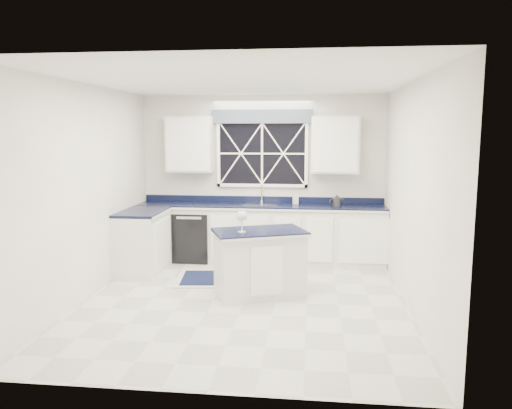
# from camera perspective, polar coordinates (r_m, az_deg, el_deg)

# --- Properties ---
(ground) EXTENTS (4.50, 4.50, 0.00)m
(ground) POSITION_cam_1_polar(r_m,az_deg,el_deg) (6.37, -1.36, -10.99)
(ground) COLOR silver
(ground) RESTS_ON ground
(back_wall) EXTENTS (4.00, 0.10, 2.70)m
(back_wall) POSITION_cam_1_polar(r_m,az_deg,el_deg) (8.28, 0.72, 3.09)
(back_wall) COLOR white
(back_wall) RESTS_ON ground
(base_cabinets) EXTENTS (3.99, 1.60, 0.90)m
(base_cabinets) POSITION_cam_1_polar(r_m,az_deg,el_deg) (8.00, -1.99, -3.63)
(base_cabinets) COLOR white
(base_cabinets) RESTS_ON ground
(countertop) EXTENTS (3.98, 0.64, 0.04)m
(countertop) POSITION_cam_1_polar(r_m,az_deg,el_deg) (8.04, 0.50, -0.16)
(countertop) COLOR black
(countertop) RESTS_ON base_cabinets
(dishwasher) EXTENTS (0.60, 0.58, 0.82)m
(dishwasher) POSITION_cam_1_polar(r_m,az_deg,el_deg) (8.31, -7.08, -3.51)
(dishwasher) COLOR black
(dishwasher) RESTS_ON ground
(window) EXTENTS (1.65, 0.09, 1.26)m
(window) POSITION_cam_1_polar(r_m,az_deg,el_deg) (8.21, 0.70, 6.40)
(window) COLOR black
(window) RESTS_ON ground
(upper_cabinets) EXTENTS (3.10, 0.34, 0.90)m
(upper_cabinets) POSITION_cam_1_polar(r_m,az_deg,el_deg) (8.08, 0.61, 6.86)
(upper_cabinets) COLOR white
(upper_cabinets) RESTS_ON ground
(faucet) EXTENTS (0.05, 0.20, 0.30)m
(faucet) POSITION_cam_1_polar(r_m,az_deg,el_deg) (8.20, 0.65, 1.27)
(faucet) COLOR #B5B4B7
(faucet) RESTS_ON countertop
(island) EXTENTS (1.32, 1.07, 0.85)m
(island) POSITION_cam_1_polar(r_m,az_deg,el_deg) (6.50, 0.40, -6.63)
(island) COLOR white
(island) RESTS_ON ground
(rug) EXTENTS (1.56, 1.06, 0.02)m
(rug) POSITION_cam_1_polar(r_m,az_deg,el_deg) (7.29, -3.25, -8.40)
(rug) COLOR #BBBBB6
(rug) RESTS_ON ground
(kettle) EXTENTS (0.23, 0.19, 0.17)m
(kettle) POSITION_cam_1_polar(r_m,az_deg,el_deg) (8.01, 9.21, 0.42)
(kettle) COLOR #2E2E30
(kettle) RESTS_ON countertop
(wine_glass) EXTENTS (0.12, 0.12, 0.29)m
(wine_glass) POSITION_cam_1_polar(r_m,az_deg,el_deg) (6.26, -1.62, -1.36)
(wine_glass) COLOR silver
(wine_glass) RESTS_ON island
(soap_bottle) EXTENTS (0.10, 0.10, 0.20)m
(soap_bottle) POSITION_cam_1_polar(r_m,az_deg,el_deg) (8.14, 4.54, 0.79)
(soap_bottle) COLOR silver
(soap_bottle) RESTS_ON countertop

